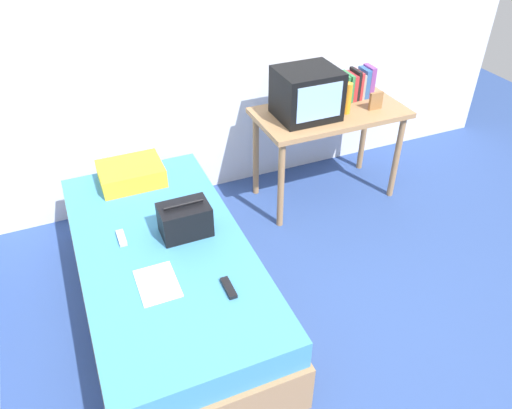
# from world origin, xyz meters

# --- Properties ---
(ground_plane) EXTENTS (8.00, 8.00, 0.00)m
(ground_plane) POSITION_xyz_m (0.00, 0.00, 0.00)
(ground_plane) COLOR #2D4784
(wall_back) EXTENTS (5.20, 0.10, 2.60)m
(wall_back) POSITION_xyz_m (0.00, 2.00, 1.30)
(wall_back) COLOR silver
(wall_back) RESTS_ON ground
(bed) EXTENTS (1.00, 2.00, 0.51)m
(bed) POSITION_xyz_m (-0.92, 0.73, 0.25)
(bed) COLOR #9E754C
(bed) RESTS_ON ground
(desk) EXTENTS (1.16, 0.60, 0.78)m
(desk) POSITION_xyz_m (0.62, 1.47, 0.68)
(desk) COLOR #9E754C
(desk) RESTS_ON ground
(tv) EXTENTS (0.44, 0.39, 0.36)m
(tv) POSITION_xyz_m (0.40, 1.46, 0.96)
(tv) COLOR black
(tv) RESTS_ON desk
(water_bottle) EXTENTS (0.07, 0.07, 0.24)m
(water_bottle) POSITION_xyz_m (0.70, 1.39, 0.90)
(water_bottle) COLOR orange
(water_bottle) RESTS_ON desk
(book_row) EXTENTS (0.25, 0.16, 0.24)m
(book_row) POSITION_xyz_m (0.93, 1.60, 0.89)
(book_row) COLOR #337F47
(book_row) RESTS_ON desk
(picture_frame) EXTENTS (0.11, 0.02, 0.14)m
(picture_frame) POSITION_xyz_m (0.95, 1.36, 0.85)
(picture_frame) COLOR olive
(picture_frame) RESTS_ON desk
(pillow) EXTENTS (0.43, 0.34, 0.13)m
(pillow) POSITION_xyz_m (-0.94, 1.49, 0.58)
(pillow) COLOR yellow
(pillow) RESTS_ON bed
(handbag) EXTENTS (0.30, 0.20, 0.22)m
(handbag) POSITION_xyz_m (-0.75, 0.80, 0.61)
(handbag) COLOR black
(handbag) RESTS_ON bed
(magazine) EXTENTS (0.21, 0.29, 0.01)m
(magazine) POSITION_xyz_m (-1.02, 0.44, 0.51)
(magazine) COLOR white
(magazine) RESTS_ON bed
(remote_dark) EXTENTS (0.04, 0.16, 0.02)m
(remote_dark) POSITION_xyz_m (-0.68, 0.25, 0.52)
(remote_dark) COLOR black
(remote_dark) RESTS_ON bed
(remote_silver) EXTENTS (0.04, 0.14, 0.02)m
(remote_silver) POSITION_xyz_m (-1.12, 0.89, 0.52)
(remote_silver) COLOR #B7B7BC
(remote_silver) RESTS_ON bed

